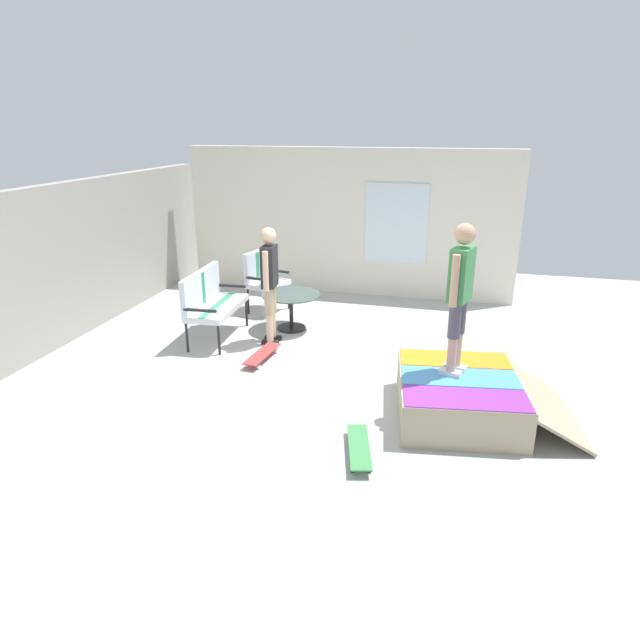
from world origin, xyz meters
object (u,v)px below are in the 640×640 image
Objects in this scene: skate_ramp at (461,396)px; patio_table at (291,304)px; patio_chair_near_house at (262,276)px; skateboard_spare at (359,447)px; person_watching at (270,277)px; skateboard_by_bench at (262,354)px; person_skater at (460,289)px; patio_bench at (210,298)px.

patio_table reaches higher than skate_ramp.
patio_chair_near_house is at bearing 44.71° from patio_table.
patio_table is at bearing 27.71° from skateboard_spare.
patio_table reaches higher than skateboard_spare.
skateboard_by_bench is (-0.66, -0.10, -0.90)m from person_watching.
skate_ramp is 1.27× the size of person_skater.
skate_ramp is 1.62× the size of patio_bench.
patio_chair_near_house is (2.86, 3.31, 0.38)m from skate_ramp.
skateboard_by_bench is at bearing -171.68° from person_watching.
skate_ramp is at bearing -108.49° from skateboard_by_bench.
patio_table is at bearing -11.93° from person_watching.
patio_bench is at bearing 122.05° from patio_table.
patio_bench is 0.78× the size of person_skater.
person_watching is (1.53, 2.71, 0.75)m from skate_ramp.
person_watching is at bearing 168.07° from patio_table.
person_skater is at bearing -107.14° from skateboard_by_bench.
person_skater reaches higher than skateboard_spare.
skateboard_spare is (-3.89, -2.39, -0.53)m from patio_chair_near_house.
patio_table is 3.35m from person_skater.
person_watching reaches higher than skateboard_by_bench.
patio_table is at bearing 50.79° from person_skater.
skateboard_by_bench and skateboard_spare have the same top height.
patio_chair_near_house is at bearing 24.58° from person_watching.
skateboard_spare is at bearing -152.29° from patio_table.
patio_table is 0.53× the size of person_watching.
person_skater is (0.10, 0.11, 1.18)m from skate_ramp.
person_watching is 2.99m from person_skater.
person_watching is 3.24m from skateboard_spare.
skateboard_spare is at bearing -138.51° from skateboard_by_bench.
skate_ramp is 1.19m from person_skater.
person_watching is (0.06, -0.92, 0.37)m from patio_bench.
skateboard_by_bench is at bearing 41.49° from skateboard_spare.
patio_bench reaches higher than patio_table.
skate_ramp is 2.29× the size of patio_table.
person_watching reaches higher than patio_table.
person_skater reaches higher than skate_ramp.
person_skater reaches higher than patio_bench.
skate_ramp is at bearing -112.05° from patio_bench.
patio_table is 0.83m from person_watching.
skate_ramp is 2.50× the size of skateboard_spare.
person_watching is 1.12m from skateboard_by_bench.
patio_bench is at bearing 47.18° from skateboard_spare.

